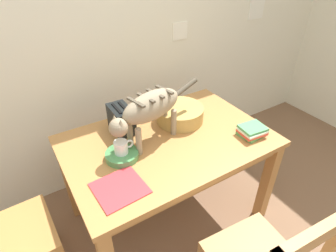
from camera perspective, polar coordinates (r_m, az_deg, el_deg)
The scene contains 10 objects.
wall_rear at distance 2.08m, azimuth -14.18°, elevation 18.90°, with size 5.28×0.11×2.50m.
dining_table at distance 1.80m, azimuth -0.00°, elevation -4.94°, with size 1.29×0.86×0.72m.
cat at distance 1.59m, azimuth -3.89°, elevation 3.54°, with size 0.67×0.23×0.34m.
saucer_bowl at distance 1.61m, azimuth -9.53°, elevation -5.97°, with size 0.19×0.19×0.04m, color #488A4D.
coffee_mug at distance 1.58m, azimuth -9.61°, elevation -4.32°, with size 0.12×0.08×0.08m.
magazine at distance 1.45m, azimuth -9.98°, elevation -12.55°, with size 0.25×0.24×0.01m, color red.
book_stack at distance 1.84m, azimuth 17.01°, elevation -1.02°, with size 0.17×0.15×0.07m.
wicker_basket at distance 1.89m, azimuth 2.49°, elevation 2.57°, with size 0.32×0.32×0.10m.
toaster at distance 1.80m, azimuth -9.66°, elevation 1.40°, with size 0.12×0.20×0.18m.
wooden_chair_far at distance 1.81m, azimuth -31.06°, elevation -19.39°, with size 0.44×0.44×0.92m.
Camera 1 is at (-0.62, -0.15, 1.77)m, focal length 29.43 mm.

